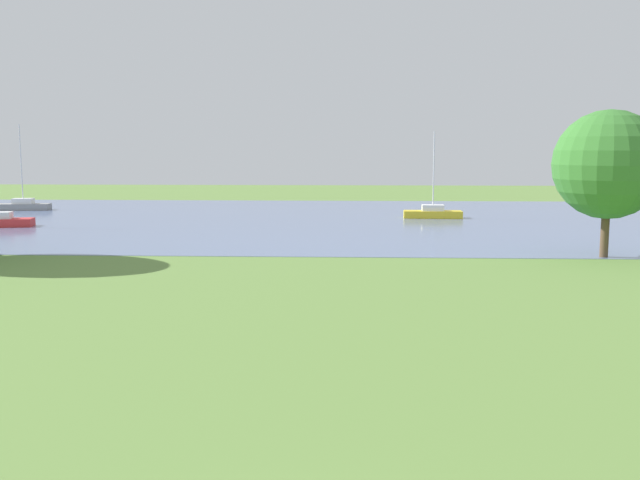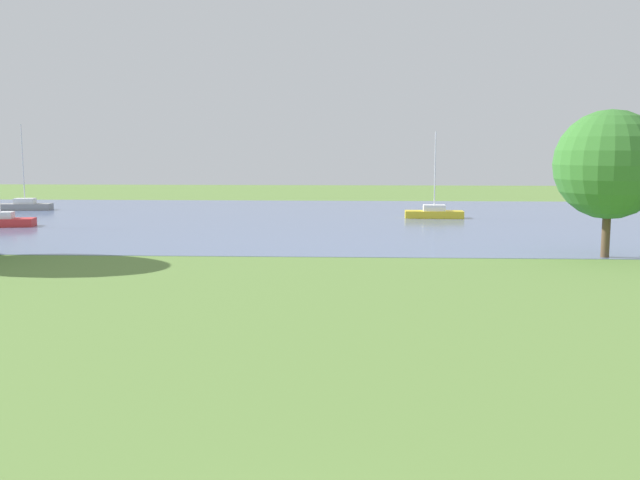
# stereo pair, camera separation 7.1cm
# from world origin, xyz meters

# --- Properties ---
(ground_plane) EXTENTS (160.00, 160.00, 0.00)m
(ground_plane) POSITION_xyz_m (0.00, 22.00, 0.00)
(ground_plane) COLOR olive
(water_surface) EXTENTS (140.00, 40.00, 0.02)m
(water_surface) POSITION_xyz_m (0.00, 50.00, 0.01)
(water_surface) COLOR slate
(water_surface) RESTS_ON ground
(sailboat_gray) EXTENTS (4.93, 1.99, 7.96)m
(sailboat_gray) POSITION_xyz_m (-30.06, 57.15, 0.48)
(sailboat_gray) COLOR gray
(sailboat_gray) RESTS_ON water_surface
(sailboat_yellow) EXTENTS (4.85, 1.65, 7.14)m
(sailboat_yellow) POSITION_xyz_m (7.47, 51.43, 0.46)
(sailboat_yellow) COLOR yellow
(sailboat_yellow) RESTS_ON water_surface
(sailboat_red) EXTENTS (4.99, 2.32, 7.93)m
(sailboat_red) POSITION_xyz_m (-25.47, 43.43, 0.48)
(sailboat_red) COLOR red
(sailboat_red) RESTS_ON water_surface
(tree_east_near) EXTENTS (5.80, 5.80, 7.89)m
(tree_east_near) POSITION_xyz_m (14.31, 30.67, 4.97)
(tree_east_near) COLOR brown
(tree_east_near) RESTS_ON ground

